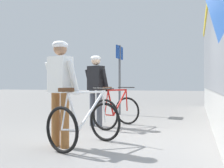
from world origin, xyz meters
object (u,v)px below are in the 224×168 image
Objects in this scene: cyclist_near_in_dark at (96,84)px; bicycle_near_red at (117,111)px; bicycle_far_white at (85,123)px; backpack_on_platform at (60,121)px; platform_sign_post at (120,68)px; cyclist_far_in_white at (60,83)px.

cyclist_near_in_dark is 0.84m from bicycle_near_red.
bicycle_far_white is (0.62, -1.93, -0.65)m from cyclist_near_in_dark.
backpack_on_platform is 0.17× the size of platform_sign_post.
bicycle_far_white is at bearing -72.17° from cyclist_near_in_dark.
backpack_on_platform is (-0.83, 1.36, -0.85)m from cyclist_far_in_white.
bicycle_far_white reaches higher than backpack_on_platform.
platform_sign_post is at bearing 105.83° from bicycle_near_red.
cyclist_far_in_white is at bearing -97.93° from bicycle_near_red.
cyclist_far_in_white is 4.40× the size of backpack_on_platform.
platform_sign_post is (0.43, 3.17, 1.42)m from backpack_on_platform.
cyclist_near_in_dark is 2.13m from bicycle_far_white.
cyclist_far_in_white reaches higher than backpack_on_platform.
backpack_on_platform is at bearing 134.86° from bicycle_far_white.
cyclist_near_in_dark is at bearing 96.54° from cyclist_far_in_white.
cyclist_far_in_white reaches higher than bicycle_far_white.
backpack_on_platform is at bearing 121.24° from cyclist_far_in_white.
cyclist_near_in_dark is 0.73× the size of platform_sign_post.
bicycle_near_red and bicycle_far_white have the same top height.
bicycle_far_white is (0.38, 0.15, -0.65)m from cyclist_far_in_white.
cyclist_far_in_white is 1.46× the size of bicycle_near_red.
bicycle_near_red reaches higher than backpack_on_platform.
backpack_on_platform is at bearing -129.61° from cyclist_near_in_dark.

